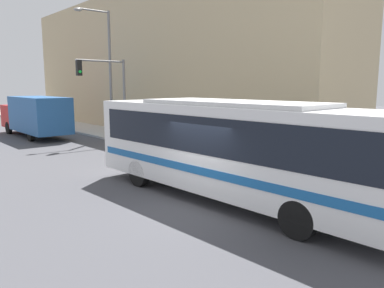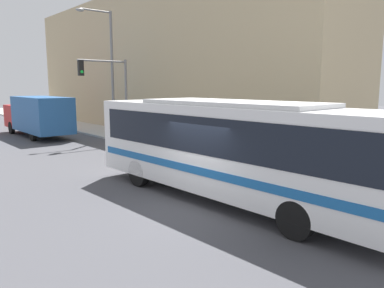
{
  "view_description": "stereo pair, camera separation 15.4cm",
  "coord_description": "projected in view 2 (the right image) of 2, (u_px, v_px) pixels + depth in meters",
  "views": [
    {
      "loc": [
        -7.36,
        -7.93,
        3.62
      ],
      "look_at": [
        2.03,
        2.86,
        1.36
      ],
      "focal_mm": 35.0,
      "sensor_mm": 36.0,
      "label": 1
    },
    {
      "loc": [
        -7.25,
        -8.03,
        3.62
      ],
      "look_at": [
        2.03,
        2.86,
        1.36
      ],
      "focal_mm": 35.0,
      "sensor_mm": 36.0,
      "label": 2
    }
  ],
  "objects": [
    {
      "name": "building_facade",
      "position": [
        157.0,
        63.0,
        30.66
      ],
      "size": [
        6.0,
        33.35,
        10.75
      ],
      "color": "tan",
      "rests_on": "ground_plane"
    },
    {
      "name": "sidewalk",
      "position": [
        94.0,
        129.0,
        30.23
      ],
      "size": [
        3.37,
        70.0,
        0.13
      ],
      "color": "#B7B2A8",
      "rests_on": "ground_plane"
    },
    {
      "name": "street_lamp",
      "position": [
        108.0,
        64.0,
        25.04
      ],
      "size": [
        2.5,
        0.28,
        8.32
      ],
      "color": "slate",
      "rests_on": "sidewalk"
    },
    {
      "name": "city_bus",
      "position": [
        230.0,
        144.0,
        11.52
      ],
      "size": [
        2.86,
        11.1,
        3.14
      ],
      "rotation": [
        0.0,
        0.0,
        0.04
      ],
      "color": "white",
      "rests_on": "ground_plane"
    },
    {
      "name": "ground_plane",
      "position": [
        202.0,
        207.0,
        11.24
      ],
      "size": [
        120.0,
        120.0,
        0.0
      ],
      "primitive_type": "plane",
      "color": "#47474C"
    },
    {
      "name": "traffic_light_pole",
      "position": [
        110.0,
        85.0,
        23.2
      ],
      "size": [
        3.28,
        0.35,
        5.08
      ],
      "color": "slate",
      "rests_on": "sidewalk"
    },
    {
      "name": "delivery_truck",
      "position": [
        37.0,
        115.0,
        26.32
      ],
      "size": [
        2.35,
        8.35,
        2.82
      ],
      "color": "#265999",
      "rests_on": "ground_plane"
    },
    {
      "name": "pedestrian_near_corner",
      "position": [
        160.0,
        129.0,
        22.42
      ],
      "size": [
        0.34,
        0.34,
        1.74
      ],
      "color": "slate",
      "rests_on": "sidewalk"
    },
    {
      "name": "fire_hydrant",
      "position": [
        245.0,
        157.0,
        16.58
      ],
      "size": [
        0.27,
        0.36,
        0.71
      ],
      "color": "red",
      "rests_on": "sidewalk"
    },
    {
      "name": "parking_meter",
      "position": [
        157.0,
        130.0,
        21.57
      ],
      "size": [
        0.14,
        0.14,
        1.38
      ],
      "color": "slate",
      "rests_on": "sidewalk"
    }
  ]
}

